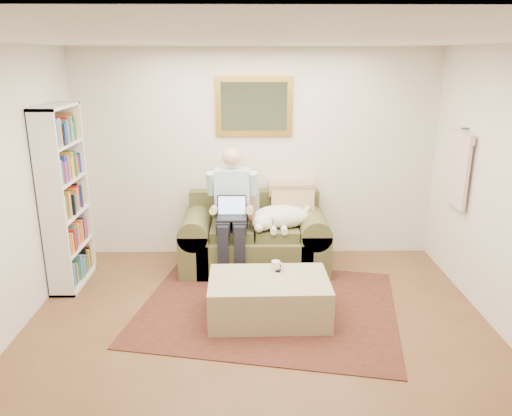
{
  "coord_description": "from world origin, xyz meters",
  "views": [
    {
      "loc": [
        -0.07,
        -3.66,
        2.49
      ],
      "look_at": [
        -0.01,
        1.37,
        0.95
      ],
      "focal_mm": 35.0,
      "sensor_mm": 36.0,
      "label": 1
    }
  ],
  "objects_px": {
    "sofa": "(255,243)",
    "laptop": "(232,212)",
    "sleeping_dog": "(281,216)",
    "coffee_mug": "(276,266)",
    "bookshelf": "(65,198)",
    "ottoman": "(269,298)",
    "seated_man": "(232,213)"
  },
  "relations": [
    {
      "from": "sofa",
      "to": "seated_man",
      "type": "bearing_deg",
      "value": -148.55
    },
    {
      "from": "seated_man",
      "to": "laptop",
      "type": "relative_size",
      "value": 4.33
    },
    {
      "from": "seated_man",
      "to": "ottoman",
      "type": "xyz_separation_m",
      "value": [
        0.39,
        -1.11,
        -0.53
      ]
    },
    {
      "from": "seated_man",
      "to": "bookshelf",
      "type": "distance_m",
      "value": 1.85
    },
    {
      "from": "sofa",
      "to": "bookshelf",
      "type": "xyz_separation_m",
      "value": [
        -2.08,
        -0.42,
        0.7
      ]
    },
    {
      "from": "laptop",
      "to": "coffee_mug",
      "type": "distance_m",
      "value": 1.01
    },
    {
      "from": "sofa",
      "to": "sleeping_dog",
      "type": "height_order",
      "value": "sofa"
    },
    {
      "from": "laptop",
      "to": "bookshelf",
      "type": "distance_m",
      "value": 1.84
    },
    {
      "from": "sofa",
      "to": "laptop",
      "type": "xyz_separation_m",
      "value": [
        -0.26,
        -0.23,
        0.47
      ]
    },
    {
      "from": "coffee_mug",
      "to": "bookshelf",
      "type": "distance_m",
      "value": 2.43
    },
    {
      "from": "sofa",
      "to": "coffee_mug",
      "type": "bearing_deg",
      "value": -79.33
    },
    {
      "from": "ottoman",
      "to": "bookshelf",
      "type": "relative_size",
      "value": 0.58
    },
    {
      "from": "sofa",
      "to": "ottoman",
      "type": "relative_size",
      "value": 1.51
    },
    {
      "from": "coffee_mug",
      "to": "bookshelf",
      "type": "relative_size",
      "value": 0.05
    },
    {
      "from": "ottoman",
      "to": "coffee_mug",
      "type": "distance_m",
      "value": 0.33
    },
    {
      "from": "ottoman",
      "to": "seated_man",
      "type": "bearing_deg",
      "value": 109.39
    },
    {
      "from": "laptop",
      "to": "bookshelf",
      "type": "height_order",
      "value": "bookshelf"
    },
    {
      "from": "coffee_mug",
      "to": "bookshelf",
      "type": "height_order",
      "value": "bookshelf"
    },
    {
      "from": "ottoman",
      "to": "sofa",
      "type": "bearing_deg",
      "value": 95.74
    },
    {
      "from": "ottoman",
      "to": "coffee_mug",
      "type": "xyz_separation_m",
      "value": [
        0.08,
        0.19,
        0.26
      ]
    },
    {
      "from": "laptop",
      "to": "coffee_mug",
      "type": "height_order",
      "value": "laptop"
    },
    {
      "from": "ottoman",
      "to": "bookshelf",
      "type": "xyz_separation_m",
      "value": [
        -2.21,
        0.85,
        0.79
      ]
    },
    {
      "from": "seated_man",
      "to": "sleeping_dog",
      "type": "height_order",
      "value": "seated_man"
    },
    {
      "from": "seated_man",
      "to": "bookshelf",
      "type": "xyz_separation_m",
      "value": [
        -1.82,
        -0.26,
        0.26
      ]
    },
    {
      "from": "sofa",
      "to": "ottoman",
      "type": "height_order",
      "value": "sofa"
    },
    {
      "from": "laptop",
      "to": "seated_man",
      "type": "bearing_deg",
      "value": 90.0
    },
    {
      "from": "coffee_mug",
      "to": "bookshelf",
      "type": "xyz_separation_m",
      "value": [
        -2.28,
        0.65,
        0.53
      ]
    },
    {
      "from": "laptop",
      "to": "sleeping_dog",
      "type": "xyz_separation_m",
      "value": [
        0.58,
        0.14,
        -0.1
      ]
    },
    {
      "from": "sofa",
      "to": "seated_man",
      "type": "xyz_separation_m",
      "value": [
        -0.26,
        -0.16,
        0.44
      ]
    },
    {
      "from": "seated_man",
      "to": "sleeping_dog",
      "type": "relative_size",
      "value": 2.04
    },
    {
      "from": "seated_man",
      "to": "coffee_mug",
      "type": "distance_m",
      "value": 1.06
    },
    {
      "from": "sleeping_dog",
      "to": "coffee_mug",
      "type": "height_order",
      "value": "sleeping_dog"
    }
  ]
}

